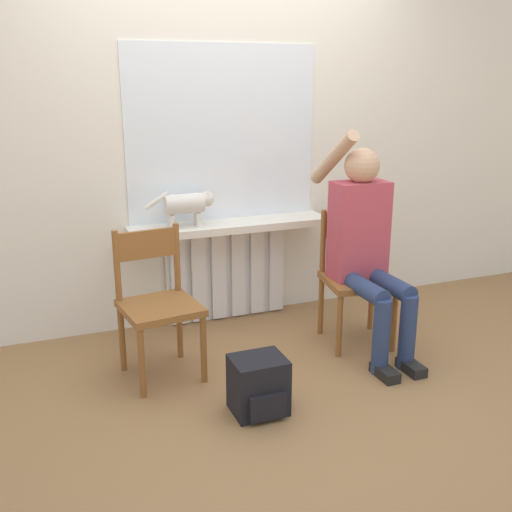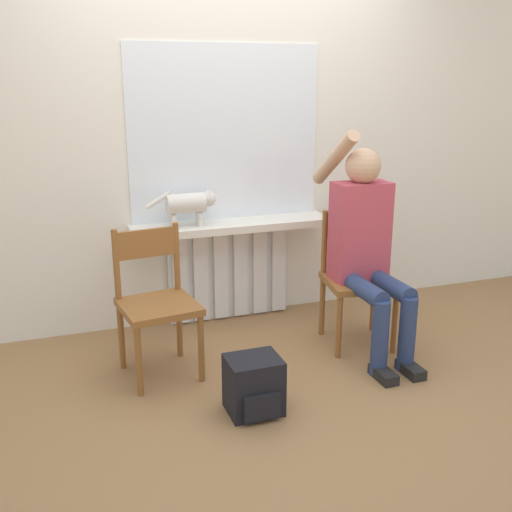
# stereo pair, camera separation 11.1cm
# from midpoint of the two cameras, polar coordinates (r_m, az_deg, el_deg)

# --- Properties ---
(ground_plane) EXTENTS (12.00, 12.00, 0.00)m
(ground_plane) POSITION_cam_midpoint_polar(r_m,az_deg,el_deg) (3.37, 2.79, -12.71)
(ground_plane) COLOR olive
(wall_with_window) EXTENTS (7.00, 0.06, 2.70)m
(wall_with_window) POSITION_cam_midpoint_polar(r_m,az_deg,el_deg) (4.10, -4.13, 12.36)
(wall_with_window) COLOR white
(wall_with_window) RESTS_ON ground_plane
(radiator) EXTENTS (0.87, 0.08, 0.67)m
(radiator) POSITION_cam_midpoint_polar(r_m,az_deg,el_deg) (4.23, -3.53, -1.57)
(radiator) COLOR white
(radiator) RESTS_ON ground_plane
(windowsill) EXTENTS (1.37, 0.28, 0.05)m
(windowsill) POSITION_cam_midpoint_polar(r_m,az_deg,el_deg) (4.04, -3.21, 2.88)
(windowsill) COLOR white
(windowsill) RESTS_ON radiator
(window_glass) EXTENTS (1.32, 0.01, 1.15)m
(window_glass) POSITION_cam_midpoint_polar(r_m,az_deg,el_deg) (4.08, -3.96, 11.54)
(window_glass) COLOR white
(window_glass) RESTS_ON windowsill
(chair_left) EXTENTS (0.46, 0.46, 0.85)m
(chair_left) POSITION_cam_midpoint_polar(r_m,az_deg,el_deg) (3.43, -10.28, -4.33)
(chair_left) COLOR brown
(chair_left) RESTS_ON ground_plane
(chair_right) EXTENTS (0.47, 0.47, 0.85)m
(chair_right) POSITION_cam_midpoint_polar(r_m,az_deg,el_deg) (3.86, 8.66, -1.86)
(chair_right) COLOR brown
(chair_right) RESTS_ON ground_plane
(person) EXTENTS (0.36, 0.99, 1.37)m
(person) POSITION_cam_midpoint_polar(r_m,az_deg,el_deg) (3.70, 9.59, 1.38)
(person) COLOR navy
(person) RESTS_ON ground_plane
(cat) EXTENTS (0.47, 0.13, 0.24)m
(cat) POSITION_cam_midpoint_polar(r_m,az_deg,el_deg) (3.91, -7.37, 4.93)
(cat) COLOR silver
(cat) RESTS_ON windowsill
(backpack) EXTENTS (0.27, 0.26, 0.30)m
(backpack) POSITION_cam_midpoint_polar(r_m,az_deg,el_deg) (3.12, -0.79, -12.25)
(backpack) COLOR black
(backpack) RESTS_ON ground_plane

